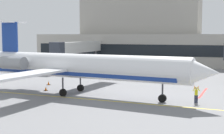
% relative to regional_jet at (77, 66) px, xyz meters
% --- Properties ---
extents(ground, '(120.00, 120.00, 0.11)m').
position_rel_regional_jet_xyz_m(ground, '(3.04, -0.86, -3.61)').
color(ground, slate).
extents(terminal_building, '(66.68, 12.74, 20.55)m').
position_rel_regional_jet_xyz_m(terminal_building, '(-2.73, 45.89, 3.93)').
color(terminal_building, '#ADA89E').
rests_on(terminal_building, ground).
extents(jet_bridge_east, '(2.40, 20.42, 6.05)m').
position_rel_regional_jet_xyz_m(jet_bridge_east, '(-15.16, 28.19, 1.12)').
color(jet_bridge_east, silver).
rests_on(jet_bridge_east, ground).
extents(regional_jet, '(34.16, 28.12, 9.34)m').
position_rel_regional_jet_xyz_m(regional_jet, '(0.00, 0.00, 0.00)').
color(regional_jet, white).
rests_on(regional_jet, ground).
extents(pushback_tractor, '(3.43, 2.95, 2.00)m').
position_rel_regional_jet_xyz_m(pushback_tractor, '(1.83, 16.72, -2.65)').
color(pushback_tractor, silver).
rests_on(pushback_tractor, ground).
extents(marshaller, '(0.79, 0.43, 1.92)m').
position_rel_regional_jet_xyz_m(marshaller, '(14.72, 0.17, -2.58)').
color(marshaller, '#191E33').
rests_on(marshaller, ground).
extents(safety_cone_alpha, '(0.47, 0.47, 0.55)m').
position_rel_regional_jet_xyz_m(safety_cone_alpha, '(-7.65, 5.16, -3.31)').
color(safety_cone_alpha, orange).
rests_on(safety_cone_alpha, ground).
extents(safety_cone_charlie, '(0.47, 0.47, 0.55)m').
position_rel_regional_jet_xyz_m(safety_cone_charlie, '(-5.11, 0.63, -3.31)').
color(safety_cone_charlie, orange).
rests_on(safety_cone_charlie, ground).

